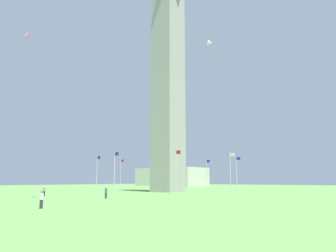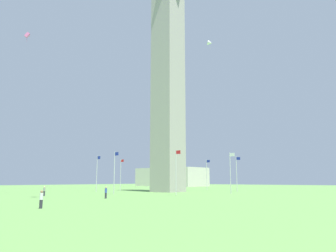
{
  "view_description": "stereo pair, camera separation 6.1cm",
  "coord_description": "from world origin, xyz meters",
  "px_view_note": "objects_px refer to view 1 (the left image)",
  "views": [
    {
      "loc": [
        48.14,
        -57.71,
        2.6
      ],
      "look_at": [
        0.0,
        0.0,
        15.07
      ],
      "focal_mm": 35.04,
      "sensor_mm": 36.0,
      "label": 1
    },
    {
      "loc": [
        48.19,
        -57.67,
        2.6
      ],
      "look_at": [
        0.0,
        0.0,
        15.07
      ],
      "focal_mm": 35.04,
      "sensor_mm": 36.0,
      "label": 2
    }
  ],
  "objects_px": {
    "kite_pink_box": "(27,35)",
    "person_white_shirt": "(42,199)",
    "flagpole_n": "(231,171)",
    "flagpole_e": "(207,173)",
    "kite_white_delta": "(210,43)",
    "flagpole_sw": "(97,172)",
    "flagpole_se": "(163,174)",
    "flagpole_s": "(121,173)",
    "person_gray_shirt": "(44,191)",
    "person_blue_shirt": "(106,193)",
    "flagpole_ne": "(237,172)",
    "flagpole_w": "(115,171)",
    "obelisk_monument": "(168,78)",
    "distant_building": "(171,177)",
    "flagpole_nw": "(176,170)"
  },
  "relations": [
    {
      "from": "kite_pink_box",
      "to": "person_white_shirt",
      "type": "bearing_deg",
      "value": -21.61
    },
    {
      "from": "flagpole_n",
      "to": "flagpole_e",
      "type": "bearing_deg",
      "value": 135.0
    },
    {
      "from": "kite_white_delta",
      "to": "flagpole_sw",
      "type": "bearing_deg",
      "value": -164.74
    },
    {
      "from": "flagpole_e",
      "to": "flagpole_sw",
      "type": "height_order",
      "value": "same"
    },
    {
      "from": "flagpole_se",
      "to": "flagpole_s",
      "type": "relative_size",
      "value": 1.0
    },
    {
      "from": "person_gray_shirt",
      "to": "person_white_shirt",
      "type": "relative_size",
      "value": 0.96
    },
    {
      "from": "person_blue_shirt",
      "to": "kite_white_delta",
      "type": "xyz_separation_m",
      "value": [
        4.36,
        22.09,
        29.2
      ]
    },
    {
      "from": "person_white_shirt",
      "to": "kite_pink_box",
      "type": "relative_size",
      "value": 0.82
    },
    {
      "from": "flagpole_ne",
      "to": "flagpole_w",
      "type": "height_order",
      "value": "same"
    },
    {
      "from": "kite_white_delta",
      "to": "obelisk_monument",
      "type": "bearing_deg",
      "value": 163.83
    },
    {
      "from": "kite_pink_box",
      "to": "distant_building",
      "type": "bearing_deg",
      "value": 111.53
    },
    {
      "from": "person_gray_shirt",
      "to": "distant_building",
      "type": "distance_m",
      "value": 94.22
    },
    {
      "from": "flagpole_n",
      "to": "kite_pink_box",
      "type": "bearing_deg",
      "value": -133.0
    },
    {
      "from": "kite_pink_box",
      "to": "flagpole_s",
      "type": "bearing_deg",
      "value": 99.0
    },
    {
      "from": "flagpole_e",
      "to": "person_white_shirt",
      "type": "bearing_deg",
      "value": -71.67
    },
    {
      "from": "flagpole_n",
      "to": "flagpole_w",
      "type": "height_order",
      "value": "same"
    },
    {
      "from": "person_white_shirt",
      "to": "flagpole_n",
      "type": "bearing_deg",
      "value": -42.24
    },
    {
      "from": "flagpole_s",
      "to": "flagpole_w",
      "type": "xyz_separation_m",
      "value": [
        15.96,
        -15.96,
        0.0
      ]
    },
    {
      "from": "obelisk_monument",
      "to": "flagpole_sw",
      "type": "bearing_deg",
      "value": -134.85
    },
    {
      "from": "flagpole_n",
      "to": "person_blue_shirt",
      "type": "distance_m",
      "value": 27.19
    },
    {
      "from": "flagpole_w",
      "to": "distant_building",
      "type": "height_order",
      "value": "flagpole_w"
    },
    {
      "from": "obelisk_monument",
      "to": "flagpole_e",
      "type": "distance_m",
      "value": 27.4
    },
    {
      "from": "flagpole_e",
      "to": "flagpole_se",
      "type": "xyz_separation_m",
      "value": [
        -11.29,
        -4.68,
        0.0
      ]
    },
    {
      "from": "flagpole_se",
      "to": "flagpole_s",
      "type": "distance_m",
      "value": 12.22
    },
    {
      "from": "flagpole_ne",
      "to": "kite_pink_box",
      "type": "height_order",
      "value": "kite_pink_box"
    },
    {
      "from": "flagpole_e",
      "to": "kite_white_delta",
      "type": "xyz_separation_m",
      "value": [
        14.55,
        -20.2,
        25.63
      ]
    },
    {
      "from": "flagpole_ne",
      "to": "flagpole_se",
      "type": "bearing_deg",
      "value": 180.0
    },
    {
      "from": "flagpole_se",
      "to": "person_white_shirt",
      "type": "bearing_deg",
      "value": -60.08
    },
    {
      "from": "flagpole_s",
      "to": "distant_building",
      "type": "height_order",
      "value": "flagpole_s"
    },
    {
      "from": "obelisk_monument",
      "to": "kite_pink_box",
      "type": "xyz_separation_m",
      "value": [
        -11.27,
        -29.26,
        3.84
      ]
    },
    {
      "from": "flagpole_n",
      "to": "flagpole_s",
      "type": "distance_m",
      "value": 31.92
    },
    {
      "from": "flagpole_e",
      "to": "flagpole_nw",
      "type": "distance_m",
      "value": 29.49
    },
    {
      "from": "flagpole_e",
      "to": "flagpole_w",
      "type": "height_order",
      "value": "same"
    },
    {
      "from": "flagpole_se",
      "to": "flagpole_nw",
      "type": "height_order",
      "value": "same"
    },
    {
      "from": "flagpole_e",
      "to": "person_blue_shirt",
      "type": "height_order",
      "value": "flagpole_e"
    },
    {
      "from": "person_blue_shirt",
      "to": "distant_building",
      "type": "distance_m",
      "value": 99.57
    },
    {
      "from": "flagpole_s",
      "to": "person_blue_shirt",
      "type": "relative_size",
      "value": 4.79
    },
    {
      "from": "flagpole_w",
      "to": "flagpole_sw",
      "type": "bearing_deg",
      "value": 157.5
    },
    {
      "from": "flagpole_nw",
      "to": "kite_pink_box",
      "type": "distance_m",
      "value": 38.93
    },
    {
      "from": "flagpole_se",
      "to": "person_white_shirt",
      "type": "distance_m",
      "value": 60.73
    },
    {
      "from": "flagpole_nw",
      "to": "kite_white_delta",
      "type": "bearing_deg",
      "value": 65.15
    },
    {
      "from": "flagpole_n",
      "to": "flagpole_w",
      "type": "xyz_separation_m",
      "value": [
        -15.96,
        -15.96,
        0.0
      ]
    },
    {
      "from": "flagpole_w",
      "to": "distant_building",
      "type": "bearing_deg",
      "value": 121.95
    },
    {
      "from": "distant_building",
      "to": "flagpole_n",
      "type": "bearing_deg",
      "value": -42.71
    },
    {
      "from": "person_white_shirt",
      "to": "flagpole_ne",
      "type": "bearing_deg",
      "value": -38.09
    },
    {
      "from": "flagpole_w",
      "to": "person_white_shirt",
      "type": "bearing_deg",
      "value": -53.15
    },
    {
      "from": "flagpole_w",
      "to": "flagpole_nw",
      "type": "bearing_deg",
      "value": 22.5
    },
    {
      "from": "flagpole_e",
      "to": "distant_building",
      "type": "height_order",
      "value": "flagpole_e"
    },
    {
      "from": "flagpole_nw",
      "to": "kite_white_delta",
      "type": "xyz_separation_m",
      "value": [
        3.27,
        7.05,
        25.63
      ]
    },
    {
      "from": "flagpole_sw",
      "to": "flagpole_e",
      "type": "bearing_deg",
      "value": 67.5
    }
  ]
}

